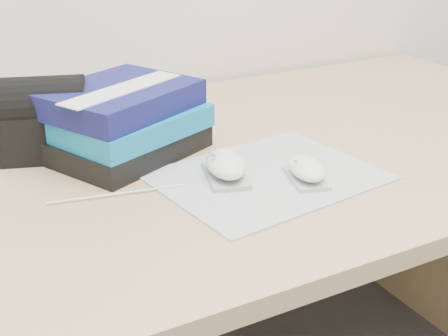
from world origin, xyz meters
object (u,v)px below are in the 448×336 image
desk (206,252)px  pouch (43,118)px  mouse_rear (226,166)px  mouse_front (307,170)px  book_stack (123,121)px

desk → pouch: 0.41m
mouse_rear → mouse_front: 0.13m
desk → mouse_front: mouse_front is taller
mouse_front → mouse_rear: bearing=147.4°
mouse_front → book_stack: size_ratio=0.34×
pouch → book_stack: bearing=-24.6°
book_stack → mouse_front: bearing=-49.6°
book_stack → pouch: (-0.12, 0.05, 0.01)m
mouse_front → book_stack: (-0.21, 0.24, 0.04)m
mouse_rear → book_stack: book_stack is taller
book_stack → pouch: pouch is taller
mouse_rear → pouch: (-0.22, 0.23, 0.04)m
book_stack → mouse_rear: bearing=-60.0°
mouse_rear → pouch: size_ratio=0.72×
desk → mouse_rear: 0.31m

